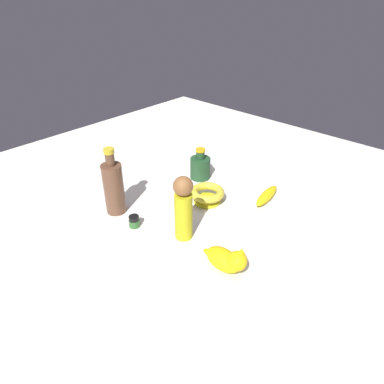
{
  "coord_description": "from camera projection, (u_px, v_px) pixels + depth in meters",
  "views": [
    {
      "loc": [
        -0.76,
        -0.7,
        0.7
      ],
      "look_at": [
        0.0,
        0.0,
        0.07
      ],
      "focal_mm": 32.63,
      "sensor_mm": 36.0,
      "label": 1
    }
  ],
  "objects": [
    {
      "name": "bottle_short",
      "position": [
        200.0,
        167.0,
        1.42
      ],
      "size": [
        0.08,
        0.08,
        0.13
      ],
      "color": "#1D4023",
      "rests_on": "ground"
    },
    {
      "name": "person_figure_adult",
      "position": [
        183.0,
        207.0,
        1.06
      ],
      "size": [
        0.07,
        0.07,
        0.22
      ],
      "color": "gold",
      "rests_on": "ground"
    },
    {
      "name": "banana",
      "position": [
        267.0,
        196.0,
        1.29
      ],
      "size": [
        0.16,
        0.06,
        0.04
      ],
      "primitive_type": "ellipsoid",
      "rotation": [
        0.0,
        0.0,
        3.27
      ],
      "color": "gold",
      "rests_on": "ground"
    },
    {
      "name": "nail_polish_jar",
      "position": [
        134.0,
        221.0,
        1.15
      ],
      "size": [
        0.04,
        0.04,
        0.04
      ],
      "color": "#2B5B29",
      "rests_on": "ground"
    },
    {
      "name": "ground",
      "position": [
        192.0,
        209.0,
        1.25
      ],
      "size": [
        2.0,
        2.0,
        0.0
      ],
      "primitive_type": "plane",
      "color": "silver"
    },
    {
      "name": "cat_figurine",
      "position": [
        227.0,
        259.0,
        0.97
      ],
      "size": [
        0.07,
        0.15,
        0.09
      ],
      "color": "yellow",
      "rests_on": "ground"
    },
    {
      "name": "bowl",
      "position": [
        207.0,
        194.0,
        1.27
      ],
      "size": [
        0.13,
        0.13,
        0.05
      ],
      "color": "gold",
      "rests_on": "ground"
    },
    {
      "name": "bottle_tall",
      "position": [
        114.0,
        187.0,
        1.19
      ],
      "size": [
        0.07,
        0.07,
        0.24
      ],
      "color": "brown",
      "rests_on": "ground"
    }
  ]
}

